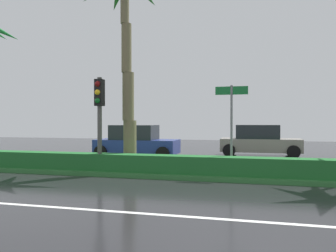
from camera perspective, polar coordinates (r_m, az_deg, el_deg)
ground_plane at (r=13.80m, az=14.92°, el=-7.43°), size 90.00×42.00×0.10m
near_lane_divider_stripe at (r=6.93m, az=15.36°, el=-15.28°), size 81.00×0.14×0.01m
median_strip at (r=12.80m, az=14.95°, el=-7.52°), size 85.50×4.00×0.15m
median_hedge at (r=11.36m, az=15.02°, el=-6.66°), size 76.50×0.70×0.60m
palm_tree_mid_left at (r=13.43m, az=-7.18°, el=19.43°), size 3.64×3.36×7.75m
traffic_signal_median_left at (r=12.48m, az=-11.47°, el=3.27°), size 0.28×0.43×3.35m
street_name_sign at (r=11.77m, az=10.63°, el=1.56°), size 1.10×0.08×3.00m
car_in_traffic_leading at (r=17.93m, az=-5.37°, el=-2.70°), size 4.30×2.02×1.72m
car_in_traffic_second at (r=19.50m, az=15.12°, el=-2.44°), size 4.30×2.02×1.72m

